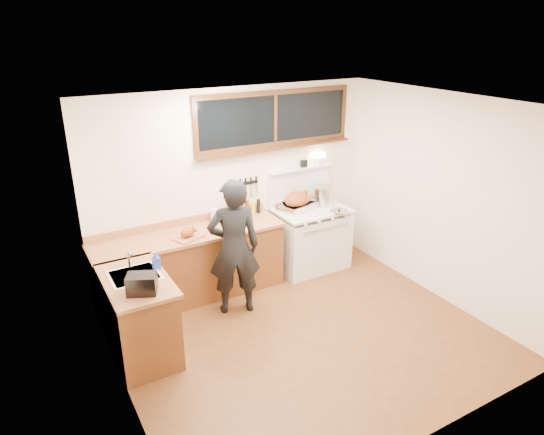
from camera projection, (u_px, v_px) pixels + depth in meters
ground_plane at (305, 336)px, 5.56m from camera, size 4.00×3.50×0.02m
room_shell at (309, 200)px, 4.94m from camera, size 4.10×3.60×2.65m
counter_back at (191, 265)px, 6.19m from camera, size 2.44×0.64×1.00m
counter_left at (139, 316)px, 5.11m from camera, size 0.64×1.09×0.90m
sink_unit at (135, 280)px, 5.03m from camera, size 0.50×0.45×0.37m
vintage_stove at (310, 237)px, 6.98m from camera, size 1.02×0.74×1.60m
back_window at (275, 125)px, 6.45m from camera, size 2.32×0.13×0.77m
left_doorway at (135, 331)px, 3.79m from camera, size 0.02×1.04×2.17m
knife_strip at (243, 185)px, 6.51m from camera, size 0.46×0.03×0.28m
man at (234, 248)px, 5.75m from camera, size 0.72×0.57×1.70m
soap_bottle at (156, 260)px, 5.13m from camera, size 0.09×0.10×0.19m
toaster at (142, 284)px, 4.66m from camera, size 0.34×0.29×0.19m
cutting_board at (188, 234)px, 5.87m from camera, size 0.42×0.38×0.13m
roast_turkey at (297, 202)px, 6.75m from camera, size 0.56×0.47×0.26m
stockpot at (323, 195)px, 6.93m from camera, size 0.35×0.35×0.27m
saucepan at (306, 203)px, 6.87m from camera, size 0.16×0.27×0.11m
pot_lid at (339, 211)px, 6.70m from camera, size 0.34×0.34×0.04m
coffee_tin at (239, 212)px, 6.48m from camera, size 0.12×0.10×0.16m
pitcher at (214, 216)px, 6.33m from camera, size 0.12×0.12×0.17m
bottle_cluster at (241, 208)px, 6.50m from camera, size 0.49×0.07×0.30m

